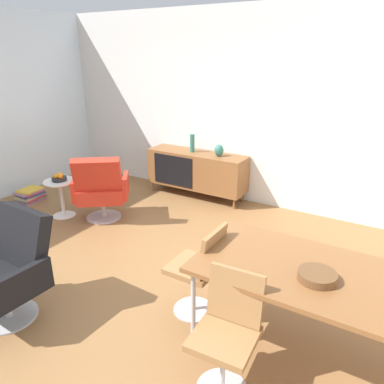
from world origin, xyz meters
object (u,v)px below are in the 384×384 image
object	(u,v)px
dining_chair_near_window	(200,267)
lounge_chair_red	(101,188)
dining_table	(308,275)
wooden_bowl_on_table	(317,276)
magazine_stack	(30,195)
fruit_bowl	(59,178)
armchair_black_shell	(7,268)
vase_sculptural_dark	(219,150)
dining_chair_front_left	(228,330)
vase_cobalt	(192,143)
side_table_round	(61,194)
sideboard	(197,170)

from	to	relation	value
dining_chair_near_window	lounge_chair_red	size ratio (longest dim) A/B	0.90
dining_table	wooden_bowl_on_table	distance (m)	0.14
wooden_bowl_on_table	magazine_stack	bearing A→B (deg)	167.57
fruit_bowl	armchair_black_shell	bearing A→B (deg)	-51.83
dining_chair_near_window	dining_table	bearing A→B (deg)	0.01
magazine_stack	fruit_bowl	bearing A→B (deg)	-6.59
vase_sculptural_dark	lounge_chair_red	world-z (taller)	lounge_chair_red
wooden_bowl_on_table	magazine_stack	distance (m)	4.69
armchair_black_shell	fruit_bowl	xyz separation A→B (m)	(-1.30, 1.66, 0.09)
dining_chair_front_left	fruit_bowl	xyz separation A→B (m)	(-3.23, 1.36, 0.09)
vase_cobalt	side_table_round	xyz separation A→B (m)	(-1.16, -1.62, -0.54)
vase_sculptural_dark	armchair_black_shell	distance (m)	3.31
fruit_bowl	magazine_stack	distance (m)	0.99
vase_sculptural_dark	fruit_bowl	size ratio (longest dim) A/B	0.88
lounge_chair_red	fruit_bowl	distance (m)	0.62
lounge_chair_red	armchair_black_shell	bearing A→B (deg)	-68.66
lounge_chair_red	armchair_black_shell	world-z (taller)	same
sideboard	dining_chair_front_left	xyz separation A→B (m)	(1.99, -2.99, 0.03)
dining_chair_near_window	side_table_round	xyz separation A→B (m)	(-2.70, 0.81, -0.15)
wooden_bowl_on_table	dining_chair_front_left	xyz separation A→B (m)	(-0.43, -0.47, -0.30)
dining_table	magazine_stack	bearing A→B (deg)	168.51
fruit_bowl	magazine_stack	world-z (taller)	fruit_bowl
vase_cobalt	wooden_bowl_on_table	world-z (taller)	vase_cobalt
lounge_chair_red	fruit_bowl	bearing A→B (deg)	-162.59
vase_sculptural_dark	dining_table	xyz separation A→B (m)	(1.96, -2.43, -0.11)
side_table_round	magazine_stack	bearing A→B (deg)	173.45
dining_chair_front_left	lounge_chair_red	bearing A→B (deg)	149.71
vase_sculptural_dark	dining_chair_near_window	size ratio (longest dim) A/B	0.21
dining_chair_front_left	side_table_round	world-z (taller)	dining_chair_front_left
dining_chair_near_window	fruit_bowl	xyz separation A→B (m)	(-2.70, 0.81, 0.09)
vase_cobalt	side_table_round	distance (m)	2.06
vase_cobalt	fruit_bowl	distance (m)	2.02
vase_cobalt	side_table_round	size ratio (longest dim) A/B	0.53
sideboard	dining_chair_near_window	distance (m)	2.83
armchair_black_shell	side_table_round	xyz separation A→B (m)	(-1.30, 1.66, -0.15)
lounge_chair_red	magazine_stack	size ratio (longest dim) A/B	2.34
armchair_black_shell	magazine_stack	xyz separation A→B (m)	(-2.17, 1.76, -0.37)
armchair_black_shell	sideboard	bearing A→B (deg)	91.10
sideboard	wooden_bowl_on_table	distance (m)	3.51
dining_table	side_table_round	world-z (taller)	dining_table
wooden_bowl_on_table	magazine_stack	size ratio (longest dim) A/B	0.64
sideboard	armchair_black_shell	xyz separation A→B (m)	(0.06, -3.28, 0.03)
sideboard	dining_chair_front_left	size ratio (longest dim) A/B	1.87
vase_cobalt	sideboard	bearing A→B (deg)	-1.35
dining_chair_front_left	lounge_chair_red	world-z (taller)	lounge_chair_red
dining_table	dining_chair_near_window	size ratio (longest dim) A/B	1.87
vase_sculptural_dark	magazine_stack	xyz separation A→B (m)	(-2.50, -1.52, -0.71)
sideboard	lounge_chair_red	xyz separation A→B (m)	(-0.66, -1.44, 0.03)
dining_chair_front_left	side_table_round	distance (m)	3.51
armchair_black_shell	fruit_bowl	distance (m)	2.11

